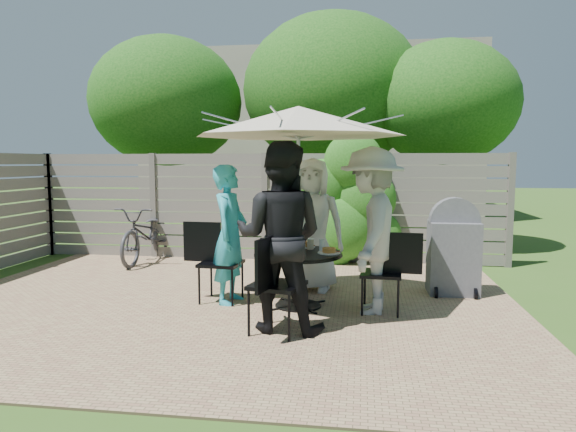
# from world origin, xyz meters

# --- Properties ---
(backyard_envelope) EXTENTS (60.00, 60.00, 5.00)m
(backyard_envelope) POSITION_xyz_m (0.09, 10.29, 2.61)
(backyard_envelope) COLOR #365A1C
(backyard_envelope) RESTS_ON ground
(patio_table) EXTENTS (1.10, 1.10, 0.66)m
(patio_table) POSITION_xyz_m (0.92, 0.20, 0.46)
(patio_table) COLOR black
(patio_table) RESTS_ON ground
(umbrella) EXTENTS (2.61, 2.61, 2.32)m
(umbrella) POSITION_xyz_m (0.92, 0.20, 2.15)
(umbrella) COLOR silver
(umbrella) RESTS_ON ground
(chair_back) EXTENTS (0.44, 0.65, 0.89)m
(chair_back) POSITION_xyz_m (1.01, 1.16, 0.27)
(chair_back) COLOR black
(chair_back) RESTS_ON ground
(person_back) EXTENTS (0.91, 0.64, 1.75)m
(person_back) POSITION_xyz_m (1.00, 1.02, 0.88)
(person_back) COLOR silver
(person_back) RESTS_ON ground
(chair_left) EXTENTS (0.72, 0.50, 0.98)m
(chair_left) POSITION_xyz_m (-0.04, 0.29, 0.29)
(chair_left) COLOR black
(chair_left) RESTS_ON ground
(person_left) EXTENTS (0.46, 0.64, 1.67)m
(person_left) POSITION_xyz_m (0.10, 0.28, 0.83)
(person_left) COLOR #2BA7BC
(person_left) RESTS_ON ground
(chair_front) EXTENTS (0.58, 0.76, 1.00)m
(chair_front) POSITION_xyz_m (0.83, -0.77, 0.30)
(chair_front) COLOR black
(chair_front) RESTS_ON ground
(person_front) EXTENTS (0.99, 0.80, 1.90)m
(person_front) POSITION_xyz_m (0.84, -0.63, 0.95)
(person_front) COLOR black
(person_front) RESTS_ON ground
(chair_right) EXTENTS (0.68, 0.48, 0.92)m
(chair_right) POSITION_xyz_m (1.88, 0.10, 0.28)
(chair_right) COLOR black
(chair_right) RESTS_ON ground
(person_right) EXTENTS (0.81, 1.27, 1.86)m
(person_right) POSITION_xyz_m (1.75, 0.11, 0.93)
(person_right) COLOR #B1AFAC
(person_right) RESTS_ON ground
(plate_back) EXTENTS (0.26, 0.26, 0.06)m
(plate_back) POSITION_xyz_m (0.96, 0.55, 0.68)
(plate_back) COLOR white
(plate_back) RESTS_ON patio_table
(plate_left) EXTENTS (0.26, 0.26, 0.06)m
(plate_left) POSITION_xyz_m (0.56, 0.23, 0.68)
(plate_left) COLOR white
(plate_left) RESTS_ON patio_table
(plate_front) EXTENTS (0.26, 0.26, 0.06)m
(plate_front) POSITION_xyz_m (0.89, -0.16, 0.68)
(plate_front) COLOR white
(plate_front) RESTS_ON patio_table
(plate_right) EXTENTS (0.26, 0.26, 0.06)m
(plate_right) POSITION_xyz_m (1.28, 0.16, 0.68)
(plate_right) COLOR white
(plate_right) RESTS_ON patio_table
(glass_back) EXTENTS (0.07, 0.07, 0.14)m
(glass_back) POSITION_xyz_m (0.84, 0.46, 0.73)
(glass_back) COLOR silver
(glass_back) RESTS_ON patio_table
(glass_left) EXTENTS (0.07, 0.07, 0.14)m
(glass_left) POSITION_xyz_m (0.65, 0.12, 0.73)
(glass_left) COLOR silver
(glass_left) RESTS_ON patio_table
(glass_front) EXTENTS (0.07, 0.07, 0.14)m
(glass_front) POSITION_xyz_m (1.00, -0.07, 0.73)
(glass_front) COLOR silver
(glass_front) RESTS_ON patio_table
(glass_right) EXTENTS (0.07, 0.07, 0.14)m
(glass_right) POSITION_xyz_m (1.19, 0.27, 0.73)
(glass_right) COLOR silver
(glass_right) RESTS_ON patio_table
(syrup_jug) EXTENTS (0.09, 0.09, 0.16)m
(syrup_jug) POSITION_xyz_m (0.87, 0.25, 0.74)
(syrup_jug) COLOR #59280C
(syrup_jug) RESTS_ON patio_table
(coffee_cup) EXTENTS (0.08, 0.08, 0.12)m
(coffee_cup) POSITION_xyz_m (1.04, 0.40, 0.72)
(coffee_cup) COLOR #C6B293
(coffee_cup) RESTS_ON patio_table
(bicycle) EXTENTS (0.66, 1.83, 0.96)m
(bicycle) POSITION_xyz_m (-1.97, 2.60, 0.48)
(bicycle) COLOR #333338
(bicycle) RESTS_ON ground
(bbq_grill) EXTENTS (0.62, 0.47, 1.25)m
(bbq_grill) POSITION_xyz_m (2.81, 1.07, 0.57)
(bbq_grill) COLOR slate
(bbq_grill) RESTS_ON ground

